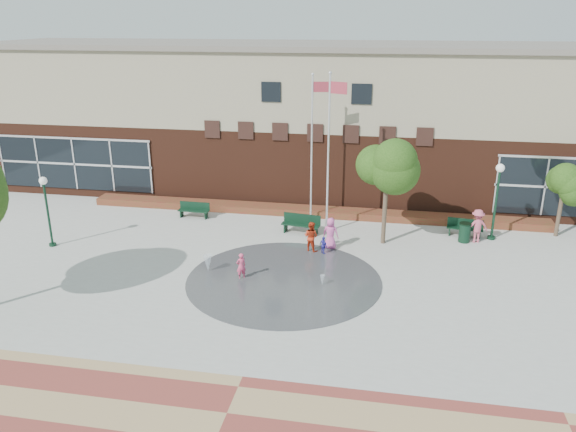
% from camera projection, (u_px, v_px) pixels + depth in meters
% --- Properties ---
extents(ground, '(120.00, 120.00, 0.00)m').
position_uv_depth(ground, '(269.00, 315.00, 21.39)').
color(ground, '#666056').
rests_on(ground, ground).
extents(plaza_concrete, '(46.00, 18.00, 0.01)m').
position_uv_depth(plaza_concrete, '(288.00, 271.00, 25.10)').
color(plaza_concrete, '#A8A8A0').
rests_on(plaza_concrete, ground).
extents(splash_pad, '(8.40, 8.40, 0.01)m').
position_uv_depth(splash_pad, '(284.00, 280.00, 24.17)').
color(splash_pad, '#383A3D').
rests_on(splash_pad, ground).
extents(library_building, '(44.40, 10.40, 9.20)m').
position_uv_depth(library_building, '(326.00, 117.00, 36.04)').
color(library_building, '#4B2417').
rests_on(library_building, ground).
extents(flower_bed, '(26.00, 1.20, 0.40)m').
position_uv_depth(flower_bed, '(312.00, 215.00, 32.15)').
color(flower_bed, maroon).
rests_on(flower_bed, ground).
extents(flagpole_left, '(0.93, 0.26, 8.04)m').
position_uv_depth(flagpole_left, '(313.00, 142.00, 29.66)').
color(flagpole_left, white).
rests_on(flagpole_left, ground).
extents(flagpole_right, '(0.95, 0.46, 8.26)m').
position_uv_depth(flagpole_right, '(329.00, 146.00, 28.11)').
color(flagpole_right, white).
rests_on(flagpole_right, ground).
extents(lamp_left, '(0.38, 0.38, 3.55)m').
position_uv_depth(lamp_left, '(47.00, 204.00, 27.06)').
color(lamp_left, '#10311F').
rests_on(lamp_left, ground).
extents(lamp_right, '(0.42, 0.42, 3.97)m').
position_uv_depth(lamp_right, '(497.00, 193.00, 27.82)').
color(lamp_right, '#10311F').
rests_on(lamp_right, ground).
extents(bench_left, '(1.76, 0.52, 0.88)m').
position_uv_depth(bench_left, '(194.00, 213.00, 31.63)').
color(bench_left, '#10311F').
rests_on(bench_left, ground).
extents(bench_mid, '(2.06, 0.83, 1.01)m').
position_uv_depth(bench_mid, '(301.00, 228.00, 29.32)').
color(bench_mid, '#10311F').
rests_on(bench_mid, ground).
extents(bench_right, '(1.85, 0.72, 0.90)m').
position_uv_depth(bench_right, '(465.00, 231.00, 28.94)').
color(bench_right, '#10311F').
rests_on(bench_right, ground).
extents(trash_can, '(0.62, 0.62, 1.01)m').
position_uv_depth(trash_can, '(465.00, 232.00, 28.13)').
color(trash_can, '#10311F').
rests_on(trash_can, ground).
extents(tree_mid, '(3.09, 3.09, 5.21)m').
position_uv_depth(tree_mid, '(387.00, 170.00, 26.88)').
color(tree_mid, '#443427').
rests_on(tree_mid, ground).
extents(tree_small_right, '(2.20, 2.20, 3.76)m').
position_uv_depth(tree_small_right, '(564.00, 185.00, 28.14)').
color(tree_small_right, '#443427').
rests_on(tree_small_right, ground).
extents(water_jet_a, '(0.39, 0.39, 0.77)m').
position_uv_depth(water_jet_a, '(208.00, 272.00, 24.99)').
color(water_jet_a, white).
rests_on(water_jet_a, ground).
extents(water_jet_b, '(0.20, 0.20, 0.46)m').
position_uv_depth(water_jet_b, '(322.00, 286.00, 23.68)').
color(water_jet_b, white).
rests_on(water_jet_b, ground).
extents(child_splash, '(0.52, 0.49, 1.19)m').
position_uv_depth(child_splash, '(241.00, 266.00, 24.14)').
color(child_splash, '#EC4772').
rests_on(child_splash, ground).
extents(adult_red, '(0.89, 0.80, 1.49)m').
position_uv_depth(adult_red, '(311.00, 237.00, 26.97)').
color(adult_red, red).
rests_on(adult_red, ground).
extents(adult_pink, '(0.83, 0.60, 1.58)m').
position_uv_depth(adult_pink, '(331.00, 233.00, 27.25)').
color(adult_pink, '#DC59A6').
rests_on(adult_pink, ground).
extents(child_blue, '(0.53, 0.52, 0.89)m').
position_uv_depth(child_blue, '(323.00, 246.00, 26.69)').
color(child_blue, '#3A35B1').
rests_on(child_blue, ground).
extents(person_bench, '(1.24, 0.90, 1.73)m').
position_uv_depth(person_bench, '(477.00, 226.00, 28.00)').
color(person_bench, '#CB556C').
rests_on(person_bench, ground).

